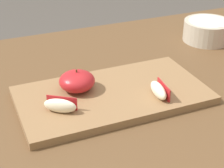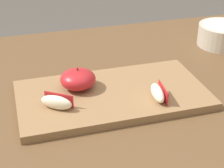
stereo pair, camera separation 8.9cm
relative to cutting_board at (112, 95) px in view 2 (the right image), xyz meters
name	(u,v)px [view 2 (the right image)]	position (x,y,z in m)	size (l,w,h in m)	color
dining_table	(122,128)	(0.03, 0.00, -0.10)	(1.36, 0.98, 0.75)	brown
cutting_board	(112,95)	(0.00, 0.00, 0.00)	(0.46, 0.25, 0.02)	olive
apple_half_skin_up	(78,79)	(-0.07, 0.04, 0.03)	(0.09, 0.09, 0.05)	#B21E23
apple_wedge_middle	(158,93)	(0.09, -0.06, 0.03)	(0.03, 0.08, 0.03)	#F4EACC
apple_wedge_near_knife	(57,102)	(-0.14, -0.04, 0.03)	(0.07, 0.06, 0.03)	#F4EACC
ceramic_fruit_bowl	(223,34)	(0.43, 0.22, 0.03)	(0.15, 0.15, 0.07)	#BCB29E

